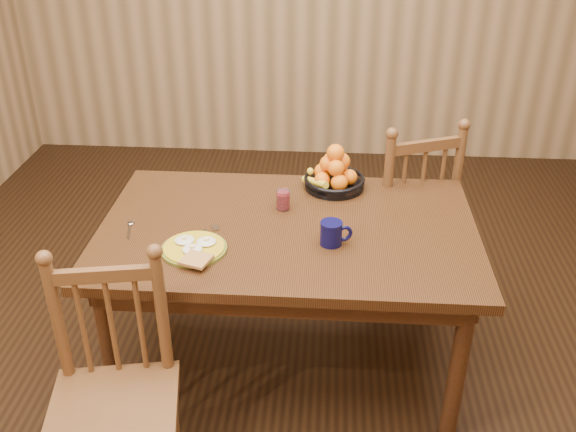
# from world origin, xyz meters

# --- Properties ---
(room) EXTENTS (4.52, 5.02, 2.72)m
(room) POSITION_xyz_m (0.00, 0.00, 1.35)
(room) COLOR black
(room) RESTS_ON ground
(dining_table) EXTENTS (1.60, 1.00, 0.75)m
(dining_table) POSITION_xyz_m (0.00, 0.00, 0.67)
(dining_table) COLOR black
(dining_table) RESTS_ON ground
(chair_far) EXTENTS (0.59, 0.58, 1.01)m
(chair_far) POSITION_xyz_m (0.57, 0.64, 0.49)
(chair_far) COLOR #512F18
(chair_far) RESTS_ON ground
(chair_near) EXTENTS (0.51, 0.49, 0.97)m
(chair_near) POSITION_xyz_m (-0.56, -0.75, 0.47)
(chair_near) COLOR #512F18
(chair_near) RESTS_ON ground
(breakfast_plate) EXTENTS (0.26, 0.30, 0.04)m
(breakfast_plate) POSITION_xyz_m (-0.36, -0.22, 0.76)
(breakfast_plate) COLOR #59601E
(breakfast_plate) RESTS_ON dining_table
(fork) EXTENTS (0.07, 0.18, 0.00)m
(fork) POSITION_xyz_m (-0.31, -0.10, 0.75)
(fork) COLOR silver
(fork) RESTS_ON dining_table
(spoon) EXTENTS (0.05, 0.16, 0.01)m
(spoon) POSITION_xyz_m (-0.67, -0.05, 0.75)
(spoon) COLOR silver
(spoon) RESTS_ON dining_table
(coffee_mug) EXTENTS (0.13, 0.09, 0.10)m
(coffee_mug) POSITION_xyz_m (0.19, -0.13, 0.80)
(coffee_mug) COLOR black
(coffee_mug) RESTS_ON dining_table
(juice_glass) EXTENTS (0.06, 0.06, 0.09)m
(juice_glass) POSITION_xyz_m (-0.03, 0.15, 0.79)
(juice_glass) COLOR silver
(juice_glass) RESTS_ON dining_table
(fruit_bowl) EXTENTS (0.29, 0.29, 0.22)m
(fruit_bowl) POSITION_xyz_m (0.19, 0.38, 0.82)
(fruit_bowl) COLOR black
(fruit_bowl) RESTS_ON dining_table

